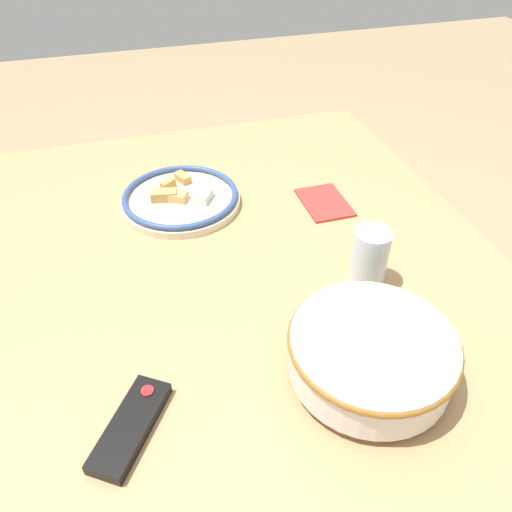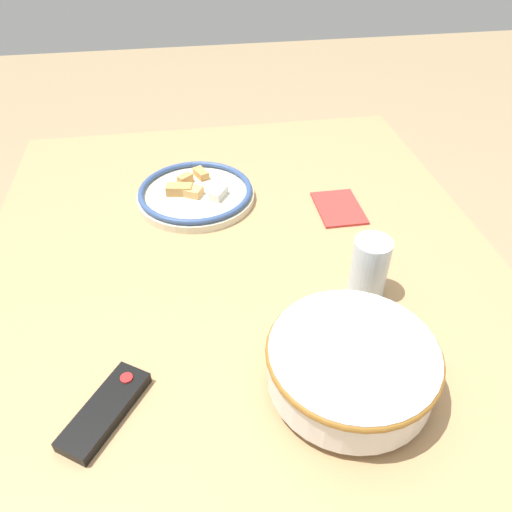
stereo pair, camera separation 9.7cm
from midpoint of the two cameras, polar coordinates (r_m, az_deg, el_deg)
ground_plane at (r=1.59m, az=1.06°, el=-22.67°), size 8.00×8.00×0.00m
dining_table at (r=1.05m, az=1.50°, el=-5.33°), size 1.37×1.07×0.74m
noodle_bowl at (r=0.80m, az=14.37°, el=-12.12°), size 0.26×0.26×0.09m
food_plate at (r=1.21m, az=-4.64°, el=7.05°), size 0.28×0.28×0.04m
tv_remote at (r=0.80m, az=-13.43°, el=-16.95°), size 0.16×0.14×0.02m
drinking_glass at (r=0.96m, az=15.69°, el=-1.38°), size 0.07×0.07×0.12m
folded_napkin at (r=1.21m, az=11.74°, el=5.32°), size 0.15×0.10×0.01m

